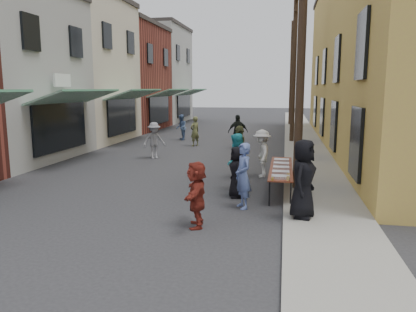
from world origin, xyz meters
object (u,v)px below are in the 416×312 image
(catering_tray_sausage, at_px, (281,177))
(server, at_px, (303,179))
(utility_pole_near, at_px, (302,47))
(utility_pole_far, at_px, (291,74))
(utility_pole_mid, at_px, (294,67))
(guest_front_c, at_px, (236,163))
(guest_front_a, at_px, (237,172))
(serving_table, at_px, (281,168))

(catering_tray_sausage, height_order, server, server)
(utility_pole_near, relative_size, server, 4.64)
(utility_pole_far, bearing_deg, utility_pole_mid, -90.00)
(utility_pole_far, xyz_separation_m, server, (0.05, -27.09, -3.43))
(guest_front_c, relative_size, server, 0.96)
(utility_pole_mid, distance_m, utility_pole_far, 12.00)
(utility_pole_mid, height_order, catering_tray_sausage, utility_pole_mid)
(guest_front_a, height_order, guest_front_c, guest_front_c)
(utility_pole_mid, height_order, server, utility_pole_mid)
(utility_pole_mid, relative_size, catering_tray_sausage, 18.00)
(catering_tray_sausage, distance_m, guest_front_a, 1.39)
(utility_pole_near, bearing_deg, guest_front_c, -167.33)
(server, bearing_deg, utility_pole_mid, 18.80)
(utility_pole_near, height_order, serving_table, utility_pole_near)
(server, bearing_deg, guest_front_a, 62.26)
(utility_pole_near, bearing_deg, utility_pole_mid, 90.00)
(serving_table, height_order, server, server)
(catering_tray_sausage, bearing_deg, guest_front_a, 158.07)
(guest_front_c, bearing_deg, catering_tray_sausage, 63.75)
(utility_pole_mid, xyz_separation_m, serving_table, (-0.50, -12.03, -3.79))
(serving_table, bearing_deg, utility_pole_far, 88.81)
(utility_pole_mid, distance_m, server, 15.48)
(utility_pole_far, bearing_deg, guest_front_a, -94.07)
(utility_pole_near, xyz_separation_m, utility_pole_mid, (0.00, 12.00, 0.00))
(server, bearing_deg, utility_pole_near, 19.54)
(utility_pole_mid, relative_size, utility_pole_far, 1.00)
(utility_pole_near, bearing_deg, serving_table, -176.42)
(serving_table, distance_m, guest_front_c, 1.48)
(guest_front_c, height_order, server, server)
(utility_pole_far, relative_size, catering_tray_sausage, 18.00)
(catering_tray_sausage, bearing_deg, utility_pole_far, 88.88)
(utility_pole_near, height_order, catering_tray_sausage, utility_pole_near)
(utility_pole_far, distance_m, serving_table, 24.33)
(utility_pole_far, bearing_deg, catering_tray_sausage, -91.12)
(utility_pole_far, height_order, guest_front_c, utility_pole_far)
(utility_pole_near, height_order, server, utility_pole_near)
(server, bearing_deg, guest_front_c, 55.04)
(catering_tray_sausage, distance_m, server, 1.54)
(utility_pole_far, distance_m, catering_tray_sausage, 25.95)
(catering_tray_sausage, xyz_separation_m, server, (0.55, -1.41, 0.28))
(utility_pole_near, xyz_separation_m, utility_pole_far, (0.00, 24.00, 0.00))
(catering_tray_sausage, bearing_deg, utility_pole_near, 73.44)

